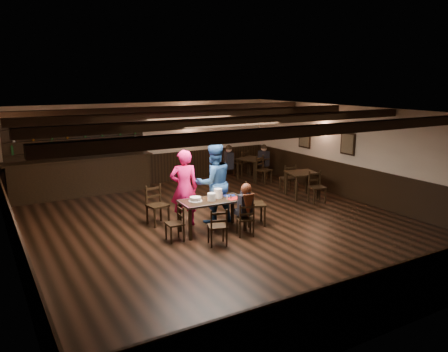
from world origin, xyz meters
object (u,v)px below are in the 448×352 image
woman_pink (184,188)px  man_blue (214,183)px  chair_near_left (218,224)px  dining_table (213,203)px  bar_counter (81,171)px  cake (195,199)px  chair_near_right (246,217)px

woman_pink → man_blue: (0.72, -0.15, 0.06)m
chair_near_left → woman_pink: size_ratio=0.44×
chair_near_left → dining_table: bearing=68.5°
man_blue → bar_counter: bar_counter is taller
cake → man_blue: bearing=33.4°
cake → bar_counter: 4.99m
woman_pink → man_blue: bearing=-174.7°
man_blue → bar_counter: bearing=-59.4°
woman_pink → bar_counter: (-1.50, 4.12, -0.19)m
chair_near_left → woman_pink: bearing=90.9°
chair_near_left → chair_near_right: bearing=12.7°
chair_near_right → cake: size_ratio=2.47×
chair_near_right → bar_counter: bearing=112.9°
dining_table → chair_near_left: (-0.34, -0.86, -0.19)m
chair_near_right → woman_pink: woman_pink is taller
woman_pink → cake: bearing=104.9°
chair_near_left → chair_near_right: 0.83m
dining_table → chair_near_left: bearing=-111.5°
chair_near_left → cake: (-0.05, 0.95, 0.32)m
bar_counter → woman_pink: bearing=-70.0°
woman_pink → chair_near_right: bearing=137.9°
chair_near_right → woman_pink: 1.71m
chair_near_left → woman_pink: woman_pink is taller
dining_table → chair_near_right: 0.85m
dining_table → bar_counter: 5.21m
man_blue → woman_pink: bearing=-8.7°
dining_table → bar_counter: size_ratio=0.36×
chair_near_left → chair_near_right: chair_near_left is taller
woman_pink → chair_near_left: bearing=108.1°
chair_near_right → man_blue: size_ratio=0.39×
bar_counter → dining_table: bearing=-69.1°
woman_pink → cake: (-0.02, -0.64, -0.12)m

